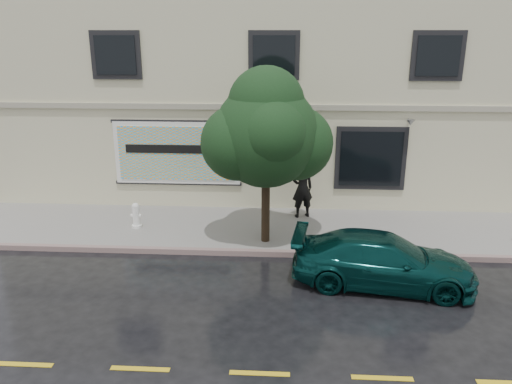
# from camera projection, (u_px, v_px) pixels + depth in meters

# --- Properties ---
(ground) EXTENTS (90.00, 90.00, 0.00)m
(ground) POSITION_uv_depth(u_px,v_px,m) (267.00, 282.00, 12.36)
(ground) COLOR black
(ground) RESTS_ON ground
(sidewalk) EXTENTS (20.00, 3.50, 0.15)m
(sidewalk) POSITION_uv_depth(u_px,v_px,m) (271.00, 229.00, 15.43)
(sidewalk) COLOR gray
(sidewalk) RESTS_ON ground
(curb) EXTENTS (20.00, 0.18, 0.16)m
(curb) POSITION_uv_depth(u_px,v_px,m) (269.00, 253.00, 13.77)
(curb) COLOR slate
(curb) RESTS_ON ground
(road_marking) EXTENTS (19.00, 0.12, 0.01)m
(road_marking) POSITION_uv_depth(u_px,v_px,m) (260.00, 373.00, 9.04)
(road_marking) COLOR gold
(road_marking) RESTS_ON ground
(building) EXTENTS (20.00, 8.12, 7.00)m
(building) POSITION_uv_depth(u_px,v_px,m) (276.00, 95.00, 19.83)
(building) COLOR beige
(building) RESTS_ON ground
(billboard) EXTENTS (4.30, 0.16, 2.20)m
(billboard) POSITION_uv_depth(u_px,v_px,m) (177.00, 153.00, 16.58)
(billboard) COLOR white
(billboard) RESTS_ON ground
(car) EXTENTS (4.57, 2.49, 1.27)m
(car) POSITION_uv_depth(u_px,v_px,m) (383.00, 260.00, 12.05)
(car) COLOR #083331
(car) RESTS_ON ground
(pedestrian) EXTENTS (0.81, 0.66, 1.92)m
(pedestrian) POSITION_uv_depth(u_px,v_px,m) (302.00, 188.00, 16.00)
(pedestrian) COLOR black
(pedestrian) RESTS_ON sidewalk
(umbrella) EXTENTS (1.14, 1.14, 0.64)m
(umbrella) POSITION_uv_depth(u_px,v_px,m) (304.00, 150.00, 15.60)
(umbrella) COLOR black
(umbrella) RESTS_ON pedestrian
(street_tree) EXTENTS (2.86, 2.86, 4.52)m
(street_tree) POSITION_uv_depth(u_px,v_px,m) (266.00, 136.00, 13.47)
(street_tree) COLOR black
(street_tree) RESTS_ON sidewalk
(fire_hydrant) EXTENTS (0.32, 0.30, 0.79)m
(fire_hydrant) POSITION_uv_depth(u_px,v_px,m) (136.00, 215.00, 15.28)
(fire_hydrant) COLOR white
(fire_hydrant) RESTS_ON sidewalk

